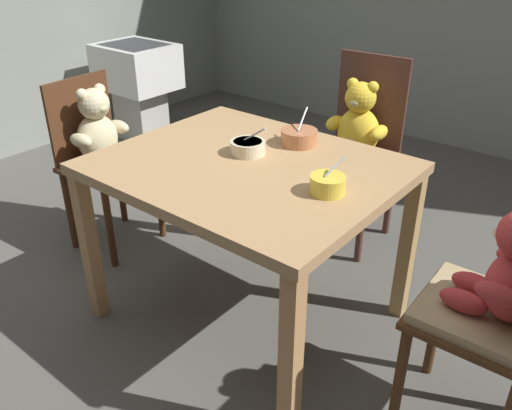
% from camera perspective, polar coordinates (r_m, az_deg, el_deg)
% --- Properties ---
extents(ground_plane, '(5.20, 5.20, 0.04)m').
position_cam_1_polar(ground_plane, '(2.43, -0.76, -11.81)').
color(ground_plane, '#53514B').
extents(dining_table, '(1.11, 0.91, 0.73)m').
position_cam_1_polar(dining_table, '(2.07, -0.87, 2.38)').
color(dining_table, tan).
rests_on(dining_table, ground_plane).
extents(teddy_chair_near_right, '(0.40, 0.39, 0.92)m').
position_cam_1_polar(teddy_chair_near_right, '(1.75, 25.07, -8.75)').
color(teddy_chair_near_right, '#4B2D16').
rests_on(teddy_chair_near_right, ground_plane).
extents(teddy_chair_near_left, '(0.39, 0.44, 0.87)m').
position_cam_1_polar(teddy_chair_near_left, '(2.78, -16.42, 6.55)').
color(teddy_chair_near_left, '#4C2C18').
rests_on(teddy_chair_near_left, ground_plane).
extents(teddy_chair_far_center, '(0.43, 0.43, 0.96)m').
position_cam_1_polar(teddy_chair_far_center, '(2.78, 10.78, 7.46)').
color(teddy_chair_far_center, '#4B2C25').
rests_on(teddy_chair_far_center, ground_plane).
extents(porridge_bowl_terracotta_far_center, '(0.15, 0.16, 0.14)m').
position_cam_1_polar(porridge_bowl_terracotta_far_center, '(2.21, 4.66, 7.33)').
color(porridge_bowl_terracotta_far_center, '#BD744B').
rests_on(porridge_bowl_terracotta_far_center, dining_table).
extents(porridge_bowl_yellow_near_right, '(0.12, 0.13, 0.12)m').
position_cam_1_polar(porridge_bowl_yellow_near_right, '(1.81, 7.71, 2.24)').
color(porridge_bowl_yellow_near_right, yellow).
rests_on(porridge_bowl_yellow_near_right, dining_table).
extents(porridge_bowl_cream_center, '(0.15, 0.14, 0.12)m').
position_cam_1_polar(porridge_bowl_cream_center, '(2.11, -0.90, 6.26)').
color(porridge_bowl_cream_center, beige).
rests_on(porridge_bowl_cream_center, dining_table).
extents(sink_basin, '(0.56, 0.46, 0.73)m').
position_cam_1_polar(sink_basin, '(4.27, -12.61, 13.16)').
color(sink_basin, '#B7B2A8').
rests_on(sink_basin, ground_plane).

